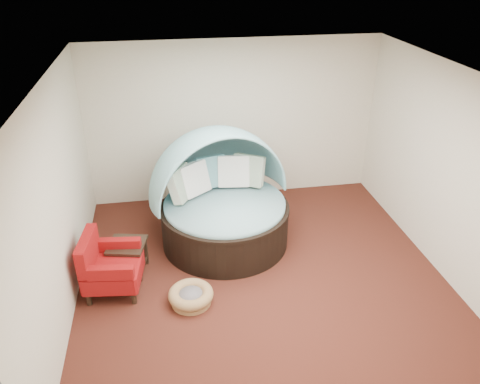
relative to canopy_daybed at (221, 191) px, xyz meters
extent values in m
plane|color=#4A1E15|center=(0.42, -1.07, -0.83)|extent=(5.00, 5.00, 0.00)
plane|color=beige|center=(0.42, 1.43, 0.57)|extent=(5.00, 0.00, 5.00)
plane|color=beige|center=(0.42, -3.57, 0.57)|extent=(5.00, 0.00, 5.00)
plane|color=beige|center=(-2.08, -1.07, 0.57)|extent=(0.00, 5.00, 5.00)
plane|color=beige|center=(2.92, -1.07, 0.57)|extent=(0.00, 5.00, 5.00)
plane|color=white|center=(0.42, -1.07, 1.97)|extent=(5.00, 5.00, 0.00)
cylinder|color=black|center=(0.03, -0.11, -0.53)|extent=(2.36, 2.36, 0.59)
cylinder|color=black|center=(0.03, -0.11, -0.22)|extent=(2.38, 2.38, 0.05)
cylinder|color=#83B3B5|center=(0.03, -0.11, -0.17)|extent=(2.23, 2.23, 0.13)
cube|color=#396651|center=(-0.60, 0.07, 0.15)|extent=(0.49, 0.57, 0.51)
cube|color=silver|center=(-0.39, 0.19, 0.15)|extent=(0.56, 0.52, 0.51)
cube|color=#5C96A0|center=(-0.11, 0.40, 0.15)|extent=(0.55, 0.40, 0.51)
cube|color=silver|center=(0.24, 0.36, 0.15)|extent=(0.52, 0.34, 0.51)
cube|color=#396651|center=(0.48, 0.36, 0.15)|extent=(0.57, 0.49, 0.51)
cylinder|color=#987045|center=(-0.60, -1.43, -0.80)|extent=(0.56, 0.56, 0.06)
torus|color=#987045|center=(-0.60, -1.43, -0.70)|extent=(0.63, 0.63, 0.15)
cylinder|color=slate|center=(-0.60, -1.43, -0.72)|extent=(0.37, 0.37, 0.09)
cylinder|color=black|center=(-1.91, -1.25, -0.74)|extent=(0.08, 0.08, 0.17)
cylinder|color=black|center=(-1.83, -0.67, -0.74)|extent=(0.08, 0.08, 0.17)
cylinder|color=black|center=(-1.33, -1.32, -0.74)|extent=(0.08, 0.08, 0.17)
cylinder|color=black|center=(-1.26, -0.75, -0.74)|extent=(0.08, 0.08, 0.17)
cube|color=maroon|center=(-1.58, -1.00, -0.53)|extent=(0.81, 0.81, 0.25)
cube|color=maroon|center=(-1.87, -0.96, -0.19)|extent=(0.22, 0.73, 0.42)
cube|color=maroon|center=(-1.57, -1.31, -0.32)|extent=(0.59, 0.19, 0.17)
cube|color=maroon|center=(-1.50, -0.70, -0.32)|extent=(0.59, 0.19, 0.17)
cube|color=black|center=(-1.41, -0.64, -0.37)|extent=(0.59, 0.59, 0.04)
cube|color=black|center=(-1.41, -0.64, -0.71)|extent=(0.52, 0.52, 0.03)
cube|color=black|center=(-1.64, -0.79, -0.61)|extent=(0.06, 0.06, 0.43)
cube|color=black|center=(-1.56, -0.40, -0.61)|extent=(0.06, 0.06, 0.43)
cube|color=black|center=(-1.26, -0.87, -0.61)|extent=(0.06, 0.06, 0.43)
cube|color=black|center=(-1.18, -0.49, -0.61)|extent=(0.06, 0.06, 0.43)
camera|label=1|loc=(-0.77, -6.15, 3.32)|focal=35.00mm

